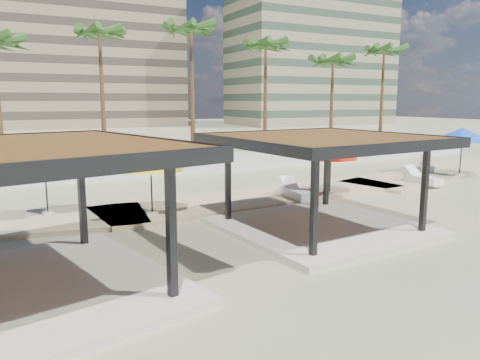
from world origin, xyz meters
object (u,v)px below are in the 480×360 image
(pavilion_west, at_px, (13,208))
(umbrella_c, at_px, (331,152))
(lounger_b, at_px, (297,193))
(lounger_c, at_px, (423,179))
(pavilion_central, at_px, (322,174))
(lounger_d, at_px, (427,167))

(pavilion_west, bearing_deg, umbrella_c, 11.03)
(pavilion_west, distance_m, umbrella_c, 15.45)
(lounger_b, distance_m, lounger_c, 8.51)
(pavilion_central, height_order, umbrella_c, pavilion_central)
(lounger_d, bearing_deg, pavilion_central, 162.90)
(umbrella_c, xyz_separation_m, lounger_b, (-1.93, 0.05, -1.83))
(lounger_d, bearing_deg, lounger_b, 149.49)
(pavilion_central, bearing_deg, umbrella_c, 44.45)
(lounger_c, relative_size, lounger_d, 1.09)
(umbrella_c, height_order, lounger_d, umbrella_c)
(pavilion_central, bearing_deg, lounger_c, 19.49)
(pavilion_central, height_order, lounger_b, pavilion_central)
(lounger_c, height_order, lounger_d, same)
(umbrella_c, xyz_separation_m, lounger_c, (6.58, 0.05, -1.83))
(umbrella_c, bearing_deg, pavilion_west, -156.89)
(pavilion_central, xyz_separation_m, lounger_c, (10.62, 4.61, -1.70))
(pavilion_central, distance_m, pavilion_west, 10.28)
(lounger_b, bearing_deg, lounger_c, -84.19)
(lounger_c, distance_m, lounger_d, 5.43)
(lounger_b, distance_m, lounger_d, 13.19)
(lounger_b, bearing_deg, lounger_d, -69.32)
(pavilion_central, height_order, lounger_c, pavilion_central)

